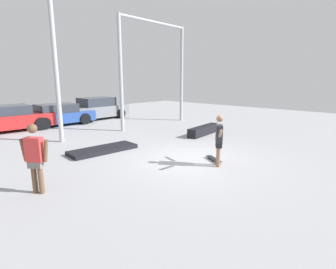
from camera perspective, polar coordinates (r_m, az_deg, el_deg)
ground_plane at (r=9.22m, az=5.14°, el=-5.67°), size 36.00×36.00×0.00m
skateboarder at (r=8.54m, az=11.03°, el=-0.77°), size 1.22×0.92×1.68m
skateboard at (r=9.29m, az=9.90°, el=-5.25°), size 0.59×0.83×0.08m
grind_box at (r=13.52m, az=7.86°, el=0.93°), size 2.53×0.74×0.43m
manual_pad at (r=10.58m, az=-13.92°, el=-3.20°), size 2.72×1.16×0.16m
canopy_support_right at (r=16.00m, az=-2.95°, el=15.06°), size 5.23×0.20×6.04m
parked_car_red at (r=16.57m, az=-31.61°, el=2.95°), size 4.56×2.27×1.40m
parked_car_blue at (r=17.37m, az=-22.67°, el=3.99°), size 4.04×2.04×1.30m
parked_car_grey at (r=19.19m, az=-14.93°, el=5.46°), size 4.08×1.91×1.51m
bystander at (r=7.14m, az=-26.95°, el=-4.14°), size 0.49×0.69×1.76m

